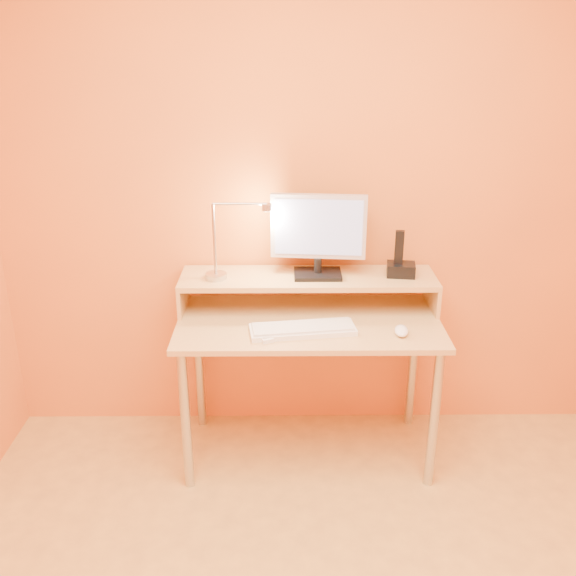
{
  "coord_description": "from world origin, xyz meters",
  "views": [
    {
      "loc": [
        -0.12,
        -1.48,
        1.95
      ],
      "look_at": [
        -0.1,
        1.13,
        0.9
      ],
      "focal_mm": 40.02,
      "sensor_mm": 36.0,
      "label": 1
    }
  ],
  "objects_px": {
    "lamp_base": "(216,276)",
    "mouse": "(401,331)",
    "keyboard": "(303,330)",
    "remote_control": "(261,333)",
    "monitor_panel": "(318,226)",
    "phone_dock": "(401,270)"
  },
  "relations": [
    {
      "from": "phone_dock",
      "to": "remote_control",
      "type": "relative_size",
      "value": 0.7
    },
    {
      "from": "keyboard",
      "to": "remote_control",
      "type": "bearing_deg",
      "value": 179.3
    },
    {
      "from": "remote_control",
      "to": "phone_dock",
      "type": "bearing_deg",
      "value": 2.72
    },
    {
      "from": "phone_dock",
      "to": "keyboard",
      "type": "bearing_deg",
      "value": -141.72
    },
    {
      "from": "keyboard",
      "to": "mouse",
      "type": "relative_size",
      "value": 4.39
    },
    {
      "from": "monitor_panel",
      "to": "phone_dock",
      "type": "distance_m",
      "value": 0.44
    },
    {
      "from": "lamp_base",
      "to": "mouse",
      "type": "xyz_separation_m",
      "value": [
        0.83,
        -0.27,
        -0.15
      ]
    },
    {
      "from": "phone_dock",
      "to": "keyboard",
      "type": "xyz_separation_m",
      "value": [
        -0.47,
        -0.28,
        -0.18
      ]
    },
    {
      "from": "keyboard",
      "to": "remote_control",
      "type": "distance_m",
      "value": 0.18
    },
    {
      "from": "mouse",
      "to": "remote_control",
      "type": "height_order",
      "value": "mouse"
    },
    {
      "from": "mouse",
      "to": "remote_control",
      "type": "xyz_separation_m",
      "value": [
        -0.61,
        0.0,
        -0.01
      ]
    },
    {
      "from": "monitor_panel",
      "to": "mouse",
      "type": "relative_size",
      "value": 4.16
    },
    {
      "from": "mouse",
      "to": "phone_dock",
      "type": "bearing_deg",
      "value": 90.15
    },
    {
      "from": "phone_dock",
      "to": "keyboard",
      "type": "distance_m",
      "value": 0.57
    },
    {
      "from": "phone_dock",
      "to": "lamp_base",
      "type": "bearing_deg",
      "value": -170.3
    },
    {
      "from": "lamp_base",
      "to": "remote_control",
      "type": "height_order",
      "value": "lamp_base"
    },
    {
      "from": "lamp_base",
      "to": "remote_control",
      "type": "distance_m",
      "value": 0.38
    },
    {
      "from": "lamp_base",
      "to": "mouse",
      "type": "height_order",
      "value": "lamp_base"
    },
    {
      "from": "keyboard",
      "to": "remote_control",
      "type": "height_order",
      "value": "keyboard"
    },
    {
      "from": "lamp_base",
      "to": "phone_dock",
      "type": "height_order",
      "value": "phone_dock"
    },
    {
      "from": "mouse",
      "to": "monitor_panel",
      "type": "bearing_deg",
      "value": 145.85
    },
    {
      "from": "lamp_base",
      "to": "mouse",
      "type": "bearing_deg",
      "value": -18.16
    }
  ]
}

